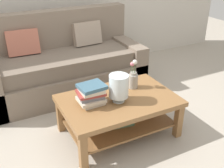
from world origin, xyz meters
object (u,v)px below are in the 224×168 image
at_px(coffee_table, 119,108).
at_px(flower_pitcher, 133,77).
at_px(couch, 64,65).
at_px(glass_hurricane_vase, 119,87).
at_px(book_stack_main, 91,94).

distance_m(coffee_table, flower_pitcher, 0.38).
distance_m(couch, flower_pitcher, 1.20).
xyz_separation_m(glass_hurricane_vase, flower_pitcher, (0.28, 0.19, -0.04)).
distance_m(glass_hurricane_vase, flower_pitcher, 0.34).
xyz_separation_m(coffee_table, flower_pitcher, (0.26, 0.15, 0.24)).
xyz_separation_m(coffee_table, glass_hurricane_vase, (-0.02, -0.04, 0.28)).
xyz_separation_m(couch, coffee_table, (0.18, -1.25, -0.05)).
xyz_separation_m(coffee_table, book_stack_main, (-0.29, 0.04, 0.22)).
bearing_deg(flower_pitcher, couch, 111.90).
relative_size(coffee_table, flower_pitcher, 3.54).
bearing_deg(coffee_table, glass_hurricane_vase, -119.64).
bearing_deg(coffee_table, flower_pitcher, 29.65).
bearing_deg(glass_hurricane_vase, flower_pitcher, 33.68).
bearing_deg(book_stack_main, flower_pitcher, 11.51).
bearing_deg(flower_pitcher, glass_hurricane_vase, -146.32).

